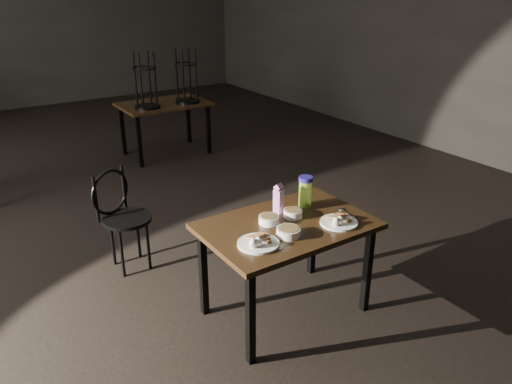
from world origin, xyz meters
TOP-DOWN VIEW (x-y plane):
  - main_table at (0.76, -2.12)m, footprint 1.20×0.80m
  - plate_left at (0.42, -2.26)m, footprint 0.28×0.28m
  - plate_right at (1.06, -2.33)m, footprint 0.27×0.27m
  - bowl_near at (0.66, -2.04)m, footprint 0.14×0.14m
  - bowl_far at (0.86, -2.06)m, footprint 0.14×0.14m
  - bowl_big at (0.66, -2.27)m, footprint 0.16×0.16m
  - juice_carton at (0.81, -1.94)m, footprint 0.07×0.07m
  - water_bottle at (1.05, -1.95)m, footprint 0.12×0.12m
  - spoon at (1.24, -2.18)m, footprint 0.05×0.19m
  - bentwood_chair at (-0.01, -0.79)m, footprint 0.47×0.46m
  - bg_table_right at (1.57, 1.79)m, footprint 1.20×0.80m

SIDE VIEW (x-z plane):
  - bentwood_chair at x=-0.01m, z-range 0.08..0.96m
  - main_table at x=0.76m, z-range 0.30..1.05m
  - bg_table_right at x=1.57m, z-range 0.01..1.49m
  - spoon at x=1.24m, z-range 0.75..0.76m
  - plate_right at x=1.06m, z-range 0.73..0.82m
  - plate_left at x=0.42m, z-range 0.73..0.82m
  - bowl_far at x=0.86m, z-range 0.75..0.81m
  - bowl_near at x=0.66m, z-range 0.75..0.81m
  - bowl_big at x=0.66m, z-range 0.75..0.81m
  - juice_carton at x=0.81m, z-range 0.74..0.97m
  - water_bottle at x=1.05m, z-range 0.75..0.99m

